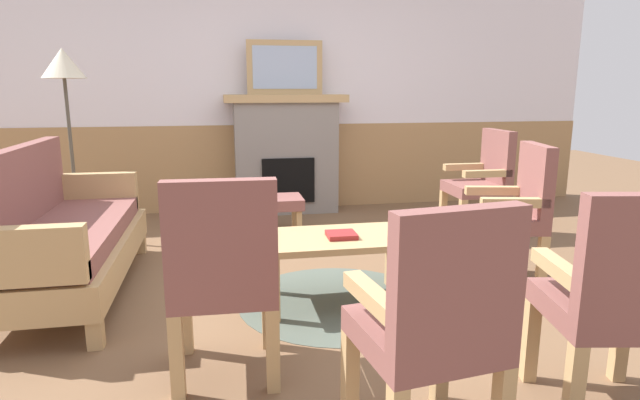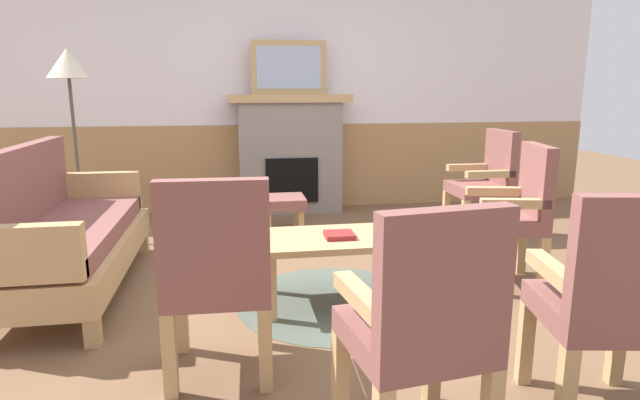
# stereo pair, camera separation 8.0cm
# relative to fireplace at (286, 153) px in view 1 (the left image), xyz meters

# --- Properties ---
(ground_plane) EXTENTS (14.00, 14.00, 0.00)m
(ground_plane) POSITION_rel_fireplace_xyz_m (0.00, -2.35, -0.65)
(ground_plane) COLOR brown
(wall_back) EXTENTS (7.20, 0.14, 2.70)m
(wall_back) POSITION_rel_fireplace_xyz_m (0.00, 0.25, 0.66)
(wall_back) COLOR white
(wall_back) RESTS_ON ground_plane
(fireplace) EXTENTS (1.30, 0.44, 1.28)m
(fireplace) POSITION_rel_fireplace_xyz_m (0.00, 0.00, 0.00)
(fireplace) COLOR gray
(fireplace) RESTS_ON ground_plane
(framed_picture) EXTENTS (0.80, 0.04, 0.56)m
(framed_picture) POSITION_rel_fireplace_xyz_m (0.00, 0.00, 0.91)
(framed_picture) COLOR tan
(framed_picture) RESTS_ON fireplace
(couch) EXTENTS (0.70, 1.80, 0.98)m
(couch) POSITION_rel_fireplace_xyz_m (-1.74, -2.10, -0.26)
(couch) COLOR tan
(couch) RESTS_ON ground_plane
(coffee_table) EXTENTS (0.96, 0.56, 0.44)m
(coffee_table) POSITION_rel_fireplace_xyz_m (0.00, -2.57, -0.27)
(coffee_table) COLOR tan
(coffee_table) RESTS_ON ground_plane
(round_rug) EXTENTS (1.26, 1.26, 0.01)m
(round_rug) POSITION_rel_fireplace_xyz_m (0.00, -2.57, -0.65)
(round_rug) COLOR #4C564C
(round_rug) RESTS_ON ground_plane
(book_on_table) EXTENTS (0.18, 0.18, 0.03)m
(book_on_table) POSITION_rel_fireplace_xyz_m (0.02, -2.61, -0.20)
(book_on_table) COLOR maroon
(book_on_table) RESTS_ON coffee_table
(footstool) EXTENTS (0.40, 0.40, 0.36)m
(footstool) POSITION_rel_fireplace_xyz_m (-0.17, -0.92, -0.37)
(footstool) COLOR tan
(footstool) RESTS_ON ground_plane
(armchair_near_fireplace) EXTENTS (0.48, 0.48, 0.98)m
(armchair_near_fireplace) POSITION_rel_fireplace_xyz_m (1.65, -1.30, -0.11)
(armchair_near_fireplace) COLOR tan
(armchair_near_fireplace) RESTS_ON ground_plane
(armchair_by_window_left) EXTENTS (0.57, 0.57, 0.98)m
(armchair_by_window_left) POSITION_rel_fireplace_xyz_m (1.29, -2.45, -0.11)
(armchair_by_window_left) COLOR tan
(armchair_by_window_left) RESTS_ON ground_plane
(armchair_front_left) EXTENTS (0.56, 0.56, 0.98)m
(armchair_front_left) POSITION_rel_fireplace_xyz_m (0.84, -3.96, -0.11)
(armchair_front_left) COLOR tan
(armchair_front_left) RESTS_ON ground_plane
(armchair_front_center) EXTENTS (0.50, 0.50, 0.98)m
(armchair_front_center) POSITION_rel_fireplace_xyz_m (-0.71, -3.37, -0.11)
(armchair_front_center) COLOR tan
(armchair_front_center) RESTS_ON ground_plane
(armchair_corner_left) EXTENTS (0.54, 0.54, 0.98)m
(armchair_corner_left) POSITION_rel_fireplace_xyz_m (0.03, -4.04, -0.11)
(armchair_corner_left) COLOR tan
(armchair_corner_left) RESTS_ON ground_plane
(floor_lamp_by_couch) EXTENTS (0.36, 0.36, 1.68)m
(floor_lamp_by_couch) POSITION_rel_fireplace_xyz_m (-1.98, -0.78, 0.80)
(floor_lamp_by_couch) COLOR #332D28
(floor_lamp_by_couch) RESTS_ON ground_plane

